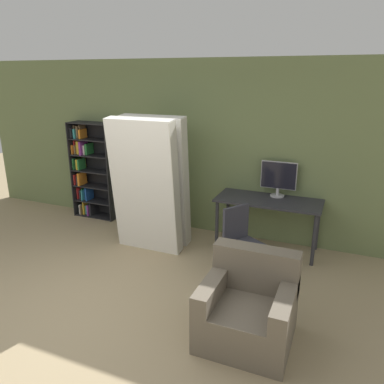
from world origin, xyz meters
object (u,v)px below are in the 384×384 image
object	(u,v)px
office_chair	(243,250)
bookshelf	(91,171)
mattress_near	(145,187)
armchair	(248,308)
monitor	(278,177)
mattress_far	(157,181)

from	to	relation	value
office_chair	bookshelf	size ratio (longest dim) A/B	0.54
office_chair	mattress_near	xyz separation A→B (m)	(-1.47, 0.19, 0.60)
mattress_near	armchair	bearing A→B (deg)	-35.06
monitor	office_chair	distance (m)	1.32
bookshelf	mattress_near	bearing A→B (deg)	-29.12
monitor	mattress_near	size ratio (longest dim) A/B	0.27
armchair	bookshelf	bearing A→B (deg)	147.62
mattress_near	mattress_far	world-z (taller)	same
mattress_far	armchair	bearing A→B (deg)	-41.42
monitor	armchair	size ratio (longest dim) A/B	0.61
monitor	mattress_far	world-z (taller)	mattress_far
mattress_far	armchair	size ratio (longest dim) A/B	2.27
mattress_near	mattress_far	distance (m)	0.33
office_chair	bookshelf	distance (m)	3.30
bookshelf	office_chair	bearing A→B (deg)	-19.47
mattress_near	mattress_far	size ratio (longest dim) A/B	1.00
armchair	office_chair	bearing A→B (deg)	108.28
monitor	armchair	xyz separation A→B (m)	(0.16, -2.20, -0.73)
bookshelf	armchair	xyz separation A→B (m)	(3.45, -2.18, -0.50)
office_chair	bookshelf	world-z (taller)	bookshelf
bookshelf	armchair	world-z (taller)	bookshelf
bookshelf	mattress_near	distance (m)	1.85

